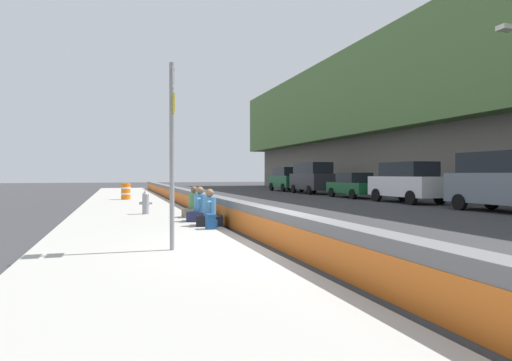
# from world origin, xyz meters

# --- Properties ---
(ground_plane) EXTENTS (160.00, 160.00, 0.00)m
(ground_plane) POSITION_xyz_m (0.00, 0.00, 0.00)
(ground_plane) COLOR #353538
(ground_plane) RESTS_ON ground
(sidewalk_strip) EXTENTS (80.00, 4.40, 0.14)m
(sidewalk_strip) POSITION_xyz_m (0.00, 2.65, 0.07)
(sidewalk_strip) COLOR #A8A59E
(sidewalk_strip) RESTS_ON ground_plane
(jersey_barrier) EXTENTS (76.00, 0.45, 0.85)m
(jersey_barrier) POSITION_xyz_m (0.00, 0.00, 0.42)
(jersey_barrier) COLOR slate
(jersey_barrier) RESTS_ON ground_plane
(route_sign_post) EXTENTS (0.44, 0.09, 3.60)m
(route_sign_post) POSITION_xyz_m (0.15, 2.23, 2.21)
(route_sign_post) COLOR gray
(route_sign_post) RESTS_ON sidewalk_strip
(fire_hydrant) EXTENTS (0.26, 0.46, 0.88)m
(fire_hydrant) POSITION_xyz_m (8.04, 2.24, 0.59)
(fire_hydrant) COLOR gray
(fire_hydrant) RESTS_ON sidewalk_strip
(seated_person_foreground) EXTENTS (0.78, 0.87, 1.05)m
(seated_person_foreground) POSITION_xyz_m (3.81, 0.73, 0.47)
(seated_person_foreground) COLOR black
(seated_person_foreground) RESTS_ON sidewalk_strip
(seated_person_middle) EXTENTS (0.85, 0.93, 1.08)m
(seated_person_middle) POSITION_xyz_m (5.06, 0.78, 0.48)
(seated_person_middle) COLOR #23284C
(seated_person_middle) RESTS_ON sidewalk_strip
(seated_person_rear) EXTENTS (0.67, 0.77, 1.05)m
(seated_person_rear) POSITION_xyz_m (6.38, 0.74, 0.47)
(seated_person_rear) COLOR #706651
(seated_person_rear) RESTS_ON sidewalk_strip
(backpack) EXTENTS (0.32, 0.28, 0.40)m
(backpack) POSITION_xyz_m (3.05, 0.86, 0.33)
(backpack) COLOR navy
(backpack) RESTS_ON sidewalk_strip
(construction_barrel) EXTENTS (0.54, 0.54, 0.95)m
(construction_barrel) POSITION_xyz_m (17.78, 2.76, 0.62)
(construction_barrel) COLOR orange
(construction_barrel) RESTS_ON sidewalk_strip
(parked_car_second) EXTENTS (5.15, 2.21, 2.56)m
(parked_car_second) POSITION_xyz_m (5.54, -12.26, 1.35)
(parked_car_second) COLOR slate
(parked_car_second) RESTS_ON ground_plane
(parked_car_third) EXTENTS (4.82, 2.10, 2.28)m
(parked_car_third) POSITION_xyz_m (12.04, -12.21, 1.18)
(parked_car_third) COLOR silver
(parked_car_third) RESTS_ON ground_plane
(parked_car_fourth) EXTENTS (4.52, 1.99, 1.71)m
(parked_car_fourth) POSITION_xyz_m (17.53, -12.07, 0.86)
(parked_car_fourth) COLOR #145128
(parked_car_fourth) RESTS_ON ground_plane
(parked_car_midline) EXTENTS (5.13, 2.17, 2.56)m
(parked_car_midline) POSITION_xyz_m (24.11, -12.09, 1.35)
(parked_car_midline) COLOR #28282D
(parked_car_midline) RESTS_ON ground_plane
(parked_car_far) EXTENTS (4.80, 2.07, 2.28)m
(parked_car_far) POSITION_xyz_m (29.84, -12.12, 1.18)
(parked_car_far) COLOR #145128
(parked_car_far) RESTS_ON ground_plane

